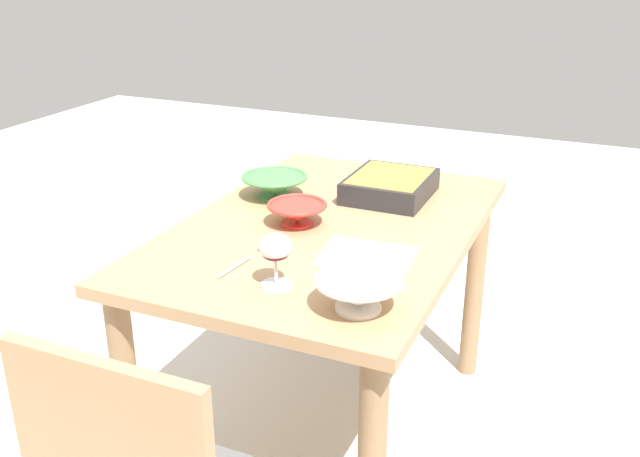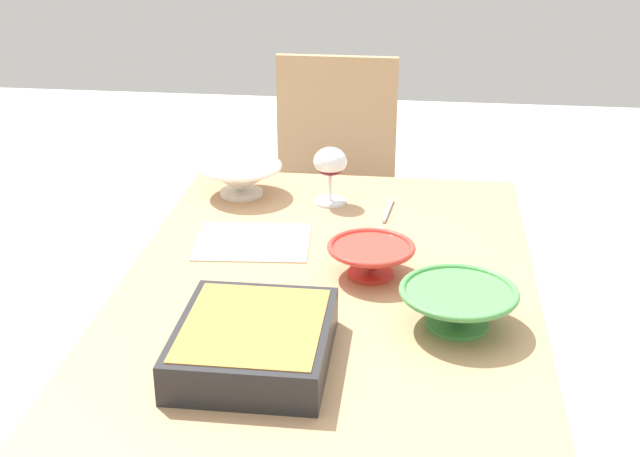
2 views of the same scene
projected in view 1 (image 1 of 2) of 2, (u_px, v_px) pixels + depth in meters
name	position (u px, v px, depth m)	size (l,w,h in m)	color
ground_plane	(328.00, 432.00, 2.32)	(8.00, 8.00, 0.00)	beige
dining_table	(328.00, 260.00, 2.08)	(1.20, 0.79, 0.73)	tan
wine_glass	(275.00, 250.00, 1.64)	(0.08, 0.08, 0.13)	white
casserole_dish	(390.00, 185.00, 2.23)	(0.29, 0.24, 0.07)	#262628
mixing_bowl	(297.00, 212.00, 2.01)	(0.17, 0.17, 0.07)	red
small_bowl	(359.00, 292.00, 1.55)	(0.20, 0.20, 0.08)	white
serving_bowl	(275.00, 185.00, 2.22)	(0.21, 0.21, 0.07)	#4C994C
serving_spoon	(255.00, 253.00, 1.83)	(0.22, 0.04, 0.01)	silver
napkin	(367.00, 256.00, 1.83)	(0.19, 0.24, 0.00)	beige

